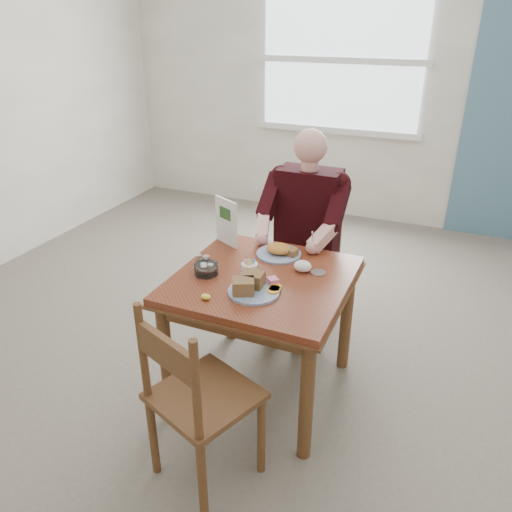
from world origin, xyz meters
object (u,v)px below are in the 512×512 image
at_px(far_plate, 280,251).
at_px(near_plate, 252,286).
at_px(chair_far, 307,261).
at_px(chair_near, 197,399).
at_px(diner, 305,220).
at_px(table, 262,294).

bearing_deg(far_plate, near_plate, -87.30).
xyz_separation_m(chair_far, chair_near, (-0.02, -1.50, 0.00)).
distance_m(chair_far, diner, 0.34).
height_order(diner, far_plate, diner).
distance_m(diner, near_plate, 0.88).
xyz_separation_m(table, chair_far, (0.00, 0.80, -0.16)).
relative_size(table, chair_far, 0.97).
xyz_separation_m(near_plate, far_plate, (-0.02, 0.45, -0.01)).
height_order(chair_far, near_plate, chair_far).
bearing_deg(diner, table, -90.00).
relative_size(chair_near, diner, 0.69).
height_order(chair_far, diner, diner).
distance_m(table, diner, 0.73).
xyz_separation_m(chair_far, near_plate, (0.01, -0.97, 0.30)).
bearing_deg(chair_far, far_plate, -90.71).
xyz_separation_m(chair_near, far_plate, (0.02, 0.98, 0.30)).
relative_size(chair_far, far_plate, 3.01).
xyz_separation_m(chair_far, far_plate, (-0.01, -0.52, 0.30)).
distance_m(table, near_plate, 0.23).
bearing_deg(diner, chair_far, 90.01).
xyz_separation_m(table, near_plate, (0.01, -0.18, 0.14)).
distance_m(table, far_plate, 0.31).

